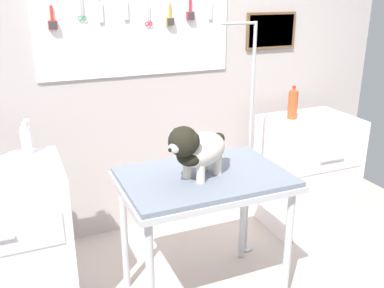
% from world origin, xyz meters
% --- Properties ---
extents(rear_wall_panel, '(4.00, 0.11, 2.30)m').
position_xyz_m(rear_wall_panel, '(0.00, 1.28, 1.16)').
color(rear_wall_panel, '#BAAFAB').
rests_on(rear_wall_panel, ground).
extents(grooming_table, '(0.95, 0.65, 0.82)m').
position_xyz_m(grooming_table, '(-0.03, 0.28, 0.73)').
color(grooming_table, '#B7B7BC').
rests_on(grooming_table, ground).
extents(grooming_arm, '(0.30, 0.11, 1.62)m').
position_xyz_m(grooming_arm, '(0.46, 0.62, 0.75)').
color(grooming_arm, '#B7B7BC').
rests_on(grooming_arm, ground).
extents(dog, '(0.43, 0.33, 0.33)m').
position_xyz_m(dog, '(-0.09, 0.25, 0.99)').
color(dog, silver).
rests_on(dog, grooming_table).
extents(cabinet_right, '(0.68, 0.54, 0.87)m').
position_xyz_m(cabinet_right, '(1.11, 0.81, 0.44)').
color(cabinet_right, white).
rests_on(cabinet_right, ground).
extents(shampoo_bottle, '(0.06, 0.06, 0.21)m').
position_xyz_m(shampoo_bottle, '(-0.92, 0.77, 0.99)').
color(shampoo_bottle, white).
rests_on(shampoo_bottle, counter_left).
extents(soda_bottle, '(0.07, 0.07, 0.25)m').
position_xyz_m(soda_bottle, '(0.97, 0.87, 0.99)').
color(soda_bottle, '#BD4B22').
rests_on(soda_bottle, cabinet_right).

